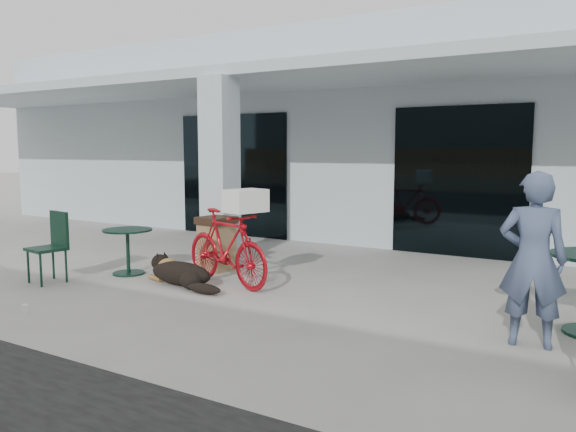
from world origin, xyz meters
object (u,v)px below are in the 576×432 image
Objects in this scene: dog at (181,272)px; cafe_table_near at (128,252)px; trash_receptacle at (217,244)px; cafe_chair_near at (46,248)px; person at (533,260)px; bicycle at (226,247)px.

cafe_table_near is (-1.21, 0.16, 0.15)m from dog.
trash_receptacle reaches higher than cafe_table_near.
trash_receptacle reaches higher than dog.
cafe_chair_near is 1.19× the size of trash_receptacle.
cafe_chair_near is 0.60× the size of person.
cafe_table_near is at bearing 113.95° from bicycle.
person reaches higher than cafe_table_near.
dog is 1.14m from trash_receptacle.
cafe_chair_near is at bearing -142.30° from dog.
bicycle is 2.09× the size of trash_receptacle.
trash_receptacle is at bearing 43.10° from cafe_table_near.
cafe_table_near is 0.44× the size of person.
cafe_chair_near is at bearing -129.09° from trash_receptacle.
cafe_table_near is 0.73× the size of cafe_chair_near.
person reaches higher than cafe_chair_near.
bicycle is 1.02m from trash_receptacle.
cafe_chair_near is at bearing 134.63° from bicycle.
person is (4.60, -0.12, 0.66)m from dog.
cafe_chair_near reaches higher than trash_receptacle.
cafe_chair_near is (-0.58, -1.01, 0.16)m from cafe_table_near.
dog is 4.64m from person.
dog is (-0.51, -0.39, -0.34)m from bicycle.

